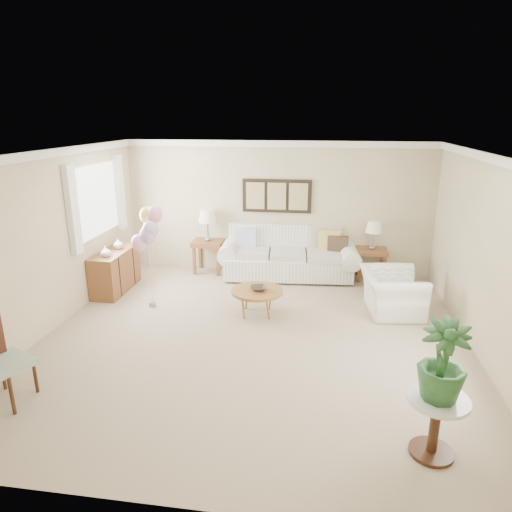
{
  "coord_description": "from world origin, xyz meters",
  "views": [
    {
      "loc": [
        0.89,
        -5.81,
        3.06
      ],
      "look_at": [
        -0.06,
        0.6,
        1.05
      ],
      "focal_mm": 32.0,
      "sensor_mm": 36.0,
      "label": 1
    }
  ],
  "objects_px": {
    "sofa": "(289,257)",
    "balloon_cluster": "(148,228)",
    "coffee_table": "(257,292)",
    "armchair": "(392,292)"
  },
  "relations": [
    {
      "from": "armchair",
      "to": "balloon_cluster",
      "type": "relative_size",
      "value": 0.61
    },
    {
      "from": "coffee_table",
      "to": "balloon_cluster",
      "type": "relative_size",
      "value": 0.48
    },
    {
      "from": "armchair",
      "to": "balloon_cluster",
      "type": "height_order",
      "value": "balloon_cluster"
    },
    {
      "from": "coffee_table",
      "to": "balloon_cluster",
      "type": "distance_m",
      "value": 2.0
    },
    {
      "from": "coffee_table",
      "to": "armchair",
      "type": "distance_m",
      "value": 2.16
    },
    {
      "from": "sofa",
      "to": "balloon_cluster",
      "type": "relative_size",
      "value": 1.63
    },
    {
      "from": "armchair",
      "to": "balloon_cluster",
      "type": "bearing_deg",
      "value": 89.3
    },
    {
      "from": "sofa",
      "to": "balloon_cluster",
      "type": "height_order",
      "value": "balloon_cluster"
    },
    {
      "from": "coffee_table",
      "to": "armchair",
      "type": "xyz_separation_m",
      "value": [
        2.12,
        0.4,
        -0.05
      ]
    },
    {
      "from": "sofa",
      "to": "coffee_table",
      "type": "bearing_deg",
      "value": -100.37
    }
  ]
}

